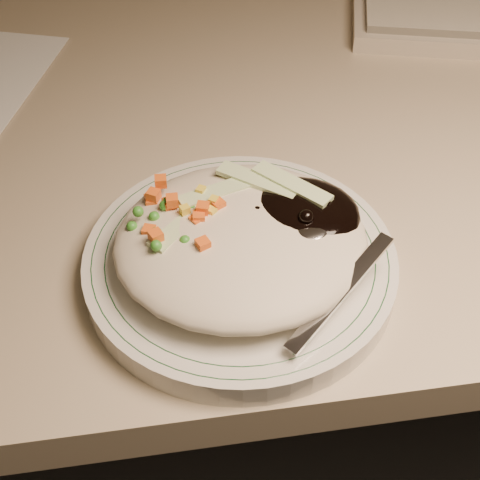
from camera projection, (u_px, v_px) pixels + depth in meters
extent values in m
cube|color=tan|center=(275.00, 123.00, 0.71)|extent=(1.40, 0.70, 0.04)
cylinder|color=silver|center=(240.00, 263.00, 0.53)|extent=(0.24, 0.24, 0.02)
torus|color=#144723|center=(240.00, 254.00, 0.52)|extent=(0.23, 0.23, 0.00)
torus|color=#144723|center=(240.00, 254.00, 0.52)|extent=(0.21, 0.21, 0.00)
ellipsoid|color=#C0B49C|center=(241.00, 241.00, 0.50)|extent=(0.19, 0.18, 0.04)
ellipsoid|color=black|center=(296.00, 217.00, 0.51)|extent=(0.10, 0.09, 0.03)
ellipsoid|color=orange|center=(179.00, 227.00, 0.51)|extent=(0.08, 0.08, 0.02)
sphere|color=black|center=(257.00, 213.00, 0.50)|extent=(0.01, 0.01, 0.01)
sphere|color=black|center=(293.00, 204.00, 0.51)|extent=(0.01, 0.01, 0.01)
sphere|color=black|center=(325.00, 203.00, 0.50)|extent=(0.01, 0.01, 0.01)
sphere|color=black|center=(311.00, 198.00, 0.52)|extent=(0.01, 0.01, 0.01)
sphere|color=black|center=(306.00, 217.00, 0.49)|extent=(0.01, 0.01, 0.01)
sphere|color=black|center=(292.00, 210.00, 0.51)|extent=(0.01, 0.01, 0.01)
sphere|color=black|center=(303.00, 199.00, 0.52)|extent=(0.01, 0.01, 0.01)
cube|color=orange|center=(172.00, 201.00, 0.50)|extent=(0.01, 0.01, 0.01)
cube|color=orange|center=(196.00, 229.00, 0.49)|extent=(0.01, 0.01, 0.01)
cube|color=orange|center=(153.00, 195.00, 0.51)|extent=(0.01, 0.01, 0.01)
cube|color=orange|center=(203.00, 208.00, 0.49)|extent=(0.01, 0.01, 0.01)
cube|color=orange|center=(199.00, 218.00, 0.49)|extent=(0.01, 0.01, 0.01)
cube|color=orange|center=(151.00, 199.00, 0.52)|extent=(0.01, 0.01, 0.01)
cube|color=orange|center=(169.00, 204.00, 0.50)|extent=(0.01, 0.01, 0.01)
cube|color=orange|center=(197.00, 221.00, 0.49)|extent=(0.01, 0.01, 0.01)
cube|color=orange|center=(218.00, 205.00, 0.50)|extent=(0.01, 0.01, 0.01)
cube|color=orange|center=(161.00, 181.00, 0.52)|extent=(0.01, 0.01, 0.01)
cube|color=orange|center=(156.00, 236.00, 0.48)|extent=(0.01, 0.01, 0.01)
cube|color=orange|center=(203.00, 245.00, 0.47)|extent=(0.01, 0.01, 0.01)
cube|color=orange|center=(149.00, 232.00, 0.49)|extent=(0.01, 0.01, 0.01)
cube|color=orange|center=(153.00, 203.00, 0.52)|extent=(0.01, 0.01, 0.01)
sphere|color=#388C28|center=(197.00, 214.00, 0.50)|extent=(0.01, 0.01, 0.01)
sphere|color=#388C28|center=(156.00, 246.00, 0.47)|extent=(0.01, 0.01, 0.01)
sphere|color=#388C28|center=(154.00, 217.00, 0.50)|extent=(0.01, 0.01, 0.01)
sphere|color=#388C28|center=(138.00, 212.00, 0.49)|extent=(0.01, 0.01, 0.01)
sphere|color=#388C28|center=(193.00, 210.00, 0.51)|extent=(0.01, 0.01, 0.01)
sphere|color=#388C28|center=(206.00, 242.00, 0.49)|extent=(0.01, 0.01, 0.01)
sphere|color=#388C28|center=(178.00, 223.00, 0.50)|extent=(0.01, 0.01, 0.01)
sphere|color=#388C28|center=(171.00, 242.00, 0.49)|extent=(0.01, 0.01, 0.01)
sphere|color=#388C28|center=(132.00, 226.00, 0.50)|extent=(0.01, 0.01, 0.01)
sphere|color=#388C28|center=(167.00, 202.00, 0.50)|extent=(0.01, 0.01, 0.01)
sphere|color=#388C28|center=(165.00, 205.00, 0.50)|extent=(0.01, 0.01, 0.01)
sphere|color=#388C28|center=(156.00, 232.00, 0.49)|extent=(0.01, 0.01, 0.01)
sphere|color=#388C28|center=(185.00, 241.00, 0.48)|extent=(0.01, 0.01, 0.01)
sphere|color=#388C28|center=(221.00, 194.00, 0.52)|extent=(0.01, 0.01, 0.01)
cube|color=yellow|center=(191.00, 210.00, 0.51)|extent=(0.01, 0.01, 0.01)
cube|color=yellow|center=(212.00, 212.00, 0.50)|extent=(0.01, 0.01, 0.01)
cube|color=yellow|center=(177.00, 209.00, 0.51)|extent=(0.01, 0.01, 0.01)
cube|color=yellow|center=(185.00, 210.00, 0.50)|extent=(0.01, 0.01, 0.01)
cube|color=yellow|center=(178.00, 225.00, 0.50)|extent=(0.01, 0.01, 0.01)
cube|color=yellow|center=(214.00, 201.00, 0.50)|extent=(0.01, 0.01, 0.01)
cube|color=yellow|center=(201.00, 191.00, 0.51)|extent=(0.01, 0.01, 0.01)
cube|color=yellow|center=(191.00, 225.00, 0.50)|extent=(0.01, 0.01, 0.01)
cube|color=#B2D18C|center=(221.00, 191.00, 0.52)|extent=(0.07, 0.04, 0.00)
cube|color=#B2D18C|center=(258.00, 181.00, 0.52)|extent=(0.06, 0.05, 0.00)
cube|color=#B2D18C|center=(186.00, 223.00, 0.49)|extent=(0.06, 0.06, 0.00)
cube|color=#B2D18C|center=(292.00, 184.00, 0.52)|extent=(0.06, 0.06, 0.00)
ellipsoid|color=silver|center=(307.00, 228.00, 0.49)|extent=(0.06, 0.06, 0.01)
cube|color=silver|center=(341.00, 291.00, 0.47)|extent=(0.09, 0.08, 0.03)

